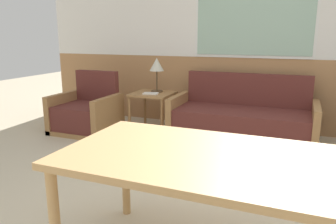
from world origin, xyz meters
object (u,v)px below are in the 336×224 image
(armchair, at_px, (87,114))
(side_table, at_px, (153,99))
(dining_table, at_px, (211,168))
(table_lamp, at_px, (157,66))
(couch, at_px, (242,121))

(armchair, bearing_deg, side_table, 24.40)
(armchair, xyz_separation_m, dining_table, (2.37, -2.13, 0.40))
(table_lamp, height_order, dining_table, table_lamp)
(armchair, height_order, table_lamp, table_lamp)
(armchair, distance_m, dining_table, 3.21)
(couch, bearing_deg, side_table, -179.09)
(dining_table, bearing_deg, table_lamp, 119.50)
(couch, bearing_deg, dining_table, -84.35)
(dining_table, bearing_deg, couch, 95.65)
(table_lamp, bearing_deg, dining_table, -60.50)
(couch, relative_size, dining_table, 1.12)
(armchair, bearing_deg, dining_table, -45.10)
(couch, bearing_deg, table_lamp, 176.45)
(side_table, xyz_separation_m, table_lamp, (0.02, 0.10, 0.45))
(side_table, height_order, table_lamp, table_lamp)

